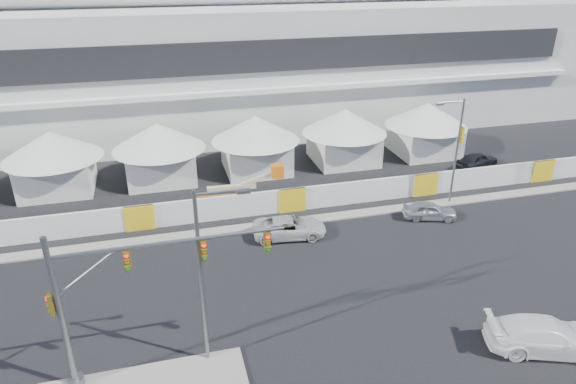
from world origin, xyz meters
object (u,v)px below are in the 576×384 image
object	(u,v)px
pickup_near	(546,335)
lot_car_b	(477,160)
streetlight_curb	(455,145)
streetlight_median	(206,267)
pickup_curb	(289,227)
traffic_mast	(109,301)
sedan_silver	(430,210)
boom_lift	(226,200)

from	to	relation	value
pickup_near	lot_car_b	distance (m)	26.16
pickup_near	streetlight_curb	bearing A→B (deg)	4.62
pickup_near	streetlight_median	distance (m)	18.21
pickup_curb	traffic_mast	world-z (taller)	traffic_mast
pickup_curb	lot_car_b	world-z (taller)	lot_car_b
sedan_silver	traffic_mast	bearing A→B (deg)	133.73
lot_car_b	streetlight_median	world-z (taller)	streetlight_median
sedan_silver	boom_lift	world-z (taller)	boom_lift
traffic_mast	streetlight_curb	size ratio (longest dim) A/B	1.21
boom_lift	traffic_mast	bearing A→B (deg)	-110.80
pickup_near	streetlight_median	xyz separation A→B (m)	(-17.16, 3.84, 4.74)
streetlight_median	streetlight_curb	size ratio (longest dim) A/B	1.06
streetlight_curb	boom_lift	bearing A→B (deg)	169.59
streetlight_median	boom_lift	xyz separation A→B (m)	(3.24, 16.67, -4.63)
pickup_curb	streetlight_median	world-z (taller)	streetlight_median
lot_car_b	streetlight_curb	xyz separation A→B (m)	(-7.01, -6.38, 4.44)
traffic_mast	streetlight_median	world-z (taller)	streetlight_median
streetlight_median	boom_lift	world-z (taller)	streetlight_median
sedan_silver	lot_car_b	size ratio (longest dim) A/B	0.91
pickup_near	lot_car_b	xyz separation A→B (m)	(11.44, 23.52, -0.12)
boom_lift	streetlight_curb	bearing A→B (deg)	-6.48
sedan_silver	pickup_curb	distance (m)	11.48
streetlight_curb	boom_lift	world-z (taller)	streetlight_curb
pickup_curb	pickup_near	bearing A→B (deg)	-138.97
pickup_near	lot_car_b	world-z (taller)	pickup_near
lot_car_b	streetlight_curb	distance (m)	10.47
lot_car_b	sedan_silver	bearing A→B (deg)	113.60
streetlight_median	lot_car_b	bearing A→B (deg)	34.54
traffic_mast	lot_car_b	bearing A→B (deg)	30.97
sedan_silver	pickup_near	world-z (taller)	pickup_near
pickup_curb	pickup_near	size ratio (longest dim) A/B	0.88
pickup_near	lot_car_b	bearing A→B (deg)	-6.82
boom_lift	pickup_near	bearing A→B (deg)	-51.91
pickup_curb	traffic_mast	size ratio (longest dim) A/B	0.50
pickup_near	pickup_curb	bearing A→B (deg)	52.49
streetlight_curb	boom_lift	size ratio (longest dim) A/B	1.21
traffic_mast	streetlight_median	xyz separation A→B (m)	(4.53, 0.20, 0.93)
streetlight_median	streetlight_curb	world-z (taller)	streetlight_median
traffic_mast	boom_lift	xyz separation A→B (m)	(7.77, 16.87, -3.70)
lot_car_b	traffic_mast	world-z (taller)	traffic_mast
traffic_mast	pickup_near	bearing A→B (deg)	-9.52
pickup_near	boom_lift	distance (m)	24.78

